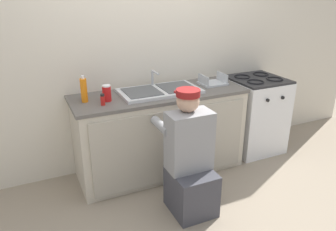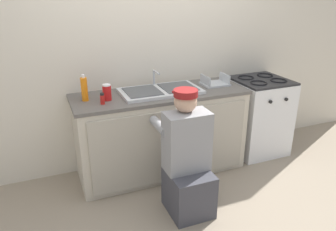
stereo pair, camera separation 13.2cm
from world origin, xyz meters
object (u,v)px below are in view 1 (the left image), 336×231
at_px(plumber_person, 190,163).
at_px(stove_range, 254,114).
at_px(sink_double_basin, 160,91).
at_px(spice_bottle_pepper, 83,94).
at_px(soda_cup_red, 107,93).
at_px(soap_bottle_orange, 84,90).
at_px(spice_bottle_red, 103,100).
at_px(dish_rack_tray, 213,82).

bearing_deg(plumber_person, stove_range, 29.67).
xyz_separation_m(sink_double_basin, plumber_person, (-0.03, -0.72, -0.44)).
distance_m(stove_range, spice_bottle_pepper, 2.03).
height_order(stove_range, soda_cup_red, soda_cup_red).
distance_m(plumber_person, soap_bottle_orange, 1.16).
bearing_deg(sink_double_basin, spice_bottle_red, -167.72).
relative_size(stove_range, plumber_person, 0.82).
xyz_separation_m(plumber_person, spice_bottle_pepper, (-0.70, 0.83, 0.47)).
bearing_deg(spice_bottle_red, soap_bottle_orange, 129.43).
relative_size(sink_double_basin, spice_bottle_pepper, 7.62).
bearing_deg(spice_bottle_pepper, soap_bottle_orange, -93.62).
relative_size(stove_range, soap_bottle_orange, 3.61).
bearing_deg(dish_rack_tray, spice_bottle_red, -172.71).
bearing_deg(stove_range, soda_cup_red, -178.87).
distance_m(spice_bottle_pepper, soap_bottle_orange, 0.11).
distance_m(sink_double_basin, plumber_person, 0.85).
xyz_separation_m(stove_range, plumber_person, (-1.26, -0.72, 0.01)).
height_order(plumber_person, spice_bottle_pepper, plumber_person).
height_order(sink_double_basin, spice_bottle_red, sink_double_basin).
xyz_separation_m(sink_double_basin, soap_bottle_orange, (-0.74, 0.02, 0.09)).
distance_m(dish_rack_tray, soap_bottle_orange, 1.38).
bearing_deg(dish_rack_tray, stove_range, -2.81).
relative_size(spice_bottle_red, soap_bottle_orange, 0.42).
bearing_deg(sink_double_basin, soap_bottle_orange, 178.07).
bearing_deg(soda_cup_red, stove_range, 1.13).
distance_m(stove_range, soap_bottle_orange, 2.04).
height_order(stove_range, soap_bottle_orange, soap_bottle_orange).
relative_size(stove_range, spice_bottle_pepper, 8.61).
distance_m(dish_rack_tray, soda_cup_red, 1.19).
distance_m(dish_rack_tray, spice_bottle_red, 1.26).
height_order(spice_bottle_red, soda_cup_red, soda_cup_red).
relative_size(dish_rack_tray, soda_cup_red, 1.84).
bearing_deg(stove_range, soap_bottle_orange, 179.21).
bearing_deg(soda_cup_red, soap_bottle_orange, 162.18).
bearing_deg(sink_double_basin, stove_range, -0.10).
bearing_deg(plumber_person, spice_bottle_pepper, 130.03).
relative_size(spice_bottle_pepper, spice_bottle_red, 1.00).
distance_m(sink_double_basin, soap_bottle_orange, 0.74).
height_order(sink_double_basin, soap_bottle_orange, soap_bottle_orange).
height_order(stove_range, spice_bottle_red, spice_bottle_red).
height_order(spice_bottle_pepper, soap_bottle_orange, soap_bottle_orange).
bearing_deg(soap_bottle_orange, soda_cup_red, -17.82).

